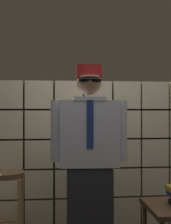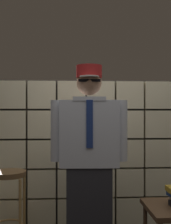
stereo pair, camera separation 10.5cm
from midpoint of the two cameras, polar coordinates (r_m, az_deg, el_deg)
The scene contains 3 objects.
glass_block_wall at distance 3.54m, azimuth 1.49°, elevation -7.81°, with size 2.39×0.10×1.71m.
standing_person at distance 2.72m, azimuth -0.43°, elevation -8.75°, with size 0.69×0.30×1.74m.
bar_stool at distance 3.11m, azimuth -15.64°, elevation -14.25°, with size 0.34×0.34×0.74m.
Camera 1 is at (-0.49, -2.29, 1.33)m, focal length 48.26 mm.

